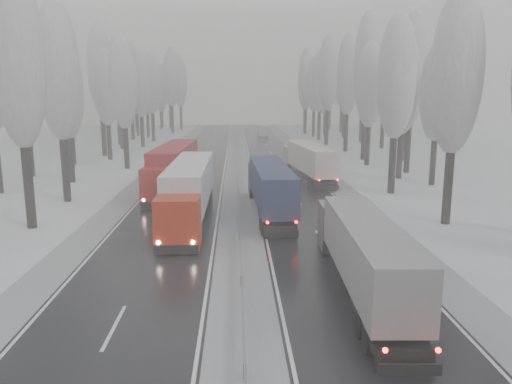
{
  "coord_description": "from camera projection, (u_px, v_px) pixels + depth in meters",
  "views": [
    {
      "loc": [
        -0.23,
        -19.06,
        9.41
      ],
      "look_at": [
        1.22,
        16.97,
        2.2
      ],
      "focal_mm": 35.0,
      "sensor_mm": 36.0,
      "label": 1
    }
  ],
  "objects": [
    {
      "name": "tree_58",
      "position": [
        58.0,
        72.0,
        41.83
      ],
      "size": [
        3.6,
        3.6,
        17.21
      ],
      "color": "black",
      "rests_on": "ground"
    },
    {
      "name": "truck_blue_box",
      "position": [
        270.0,
        185.0,
        39.03
      ],
      "size": [
        2.99,
        15.6,
        3.98
      ],
      "rotation": [
        0.0,
        0.0,
        0.04
      ],
      "color": "#1E264B",
      "rests_on": "ground"
    },
    {
      "name": "carriageway_right",
      "position": [
        291.0,
        188.0,
        50.13
      ],
      "size": [
        7.5,
        200.0,
        0.03
      ],
      "primitive_type": "cube",
      "color": "black",
      "rests_on": "ground"
    },
    {
      "name": "tree_22",
      "position": [
        370.0,
        86.0,
        63.87
      ],
      "size": [
        3.6,
        3.6,
        15.86
      ],
      "color": "black",
      "rests_on": "ground"
    },
    {
      "name": "tree_16",
      "position": [
        457.0,
        74.0,
        34.38
      ],
      "size": [
        3.6,
        3.6,
        16.53
      ],
      "color": "black",
      "rests_on": "ground"
    },
    {
      "name": "tree_26",
      "position": [
        348.0,
        75.0,
        78.88
      ],
      "size": [
        3.6,
        3.6,
        18.78
      ],
      "color": "black",
      "rests_on": "ground"
    },
    {
      "name": "median_guardrail",
      "position": [
        239.0,
        182.0,
        49.8
      ],
      "size": [
        0.12,
        200.0,
        0.76
      ],
      "color": "slate",
      "rests_on": "ground"
    },
    {
      "name": "tree_37",
      "position": [
        330.0,
        88.0,
        127.34
      ],
      "size": [
        3.6,
        3.6,
        16.37
      ],
      "color": "black",
      "rests_on": "ground"
    },
    {
      "name": "tree_75",
      "position": [
        135.0,
        81.0,
        118.47
      ],
      "size": [
        3.6,
        3.6,
        18.6
      ],
      "color": "black",
      "rests_on": "ground"
    },
    {
      "name": "truck_red_white",
      "position": [
        189.0,
        189.0,
        36.44
      ],
      "size": [
        2.8,
        16.81,
        4.3
      ],
      "rotation": [
        0.0,
        0.0,
        -0.01
      ],
      "color": "#A72009",
      "rests_on": "ground"
    },
    {
      "name": "tree_18",
      "position": [
        397.0,
        78.0,
        45.49
      ],
      "size": [
        3.6,
        3.6,
        16.58
      ],
      "color": "black",
      "rests_on": "ground"
    },
    {
      "name": "tree_67",
      "position": [
        119.0,
        83.0,
        82.61
      ],
      "size": [
        3.6,
        3.6,
        17.09
      ],
      "color": "black",
      "rests_on": "ground"
    },
    {
      "name": "tree_36",
      "position": [
        306.0,
        78.0,
        122.67
      ],
      "size": [
        3.6,
        3.6,
        20.23
      ],
      "color": "black",
      "rests_on": "ground"
    },
    {
      "name": "truck_red_red",
      "position": [
        173.0,
        166.0,
        47.7
      ],
      "size": [
        3.53,
        17.12,
        4.36
      ],
      "rotation": [
        0.0,
        0.0,
        -0.05
      ],
      "color": "#9C1108",
      "rests_on": "ground"
    },
    {
      "name": "tree_79",
      "position": [
        161.0,
        86.0,
        134.47
      ],
      "size": [
        3.6,
        3.6,
        17.07
      ],
      "color": "black",
      "rests_on": "ground"
    },
    {
      "name": "tree_77",
      "position": [
        160.0,
        93.0,
        128.38
      ],
      "size": [
        3.6,
        3.6,
        14.32
      ],
      "color": "black",
      "rests_on": "ground"
    },
    {
      "name": "tree_68",
      "position": [
        140.0,
        85.0,
        85.49
      ],
      "size": [
        3.6,
        3.6,
        16.65
      ],
      "color": "black",
      "rests_on": "ground"
    },
    {
      "name": "tree_24",
      "position": [
        367.0,
        65.0,
        68.64
      ],
      "size": [
        3.6,
        3.6,
        20.49
      ],
      "color": "black",
      "rests_on": "ground"
    },
    {
      "name": "tree_19",
      "position": [
        438.0,
        92.0,
        49.88
      ],
      "size": [
        3.6,
        3.6,
        14.57
      ],
      "color": "black",
      "rests_on": "ground"
    },
    {
      "name": "tree_71",
      "position": [
        130.0,
        76.0,
        98.74
      ],
      "size": [
        3.6,
        3.6,
        19.61
      ],
      "color": "black",
      "rests_on": "ground"
    },
    {
      "name": "tree_63",
      "position": [
        68.0,
        81.0,
        64.3
      ],
      "size": [
        3.6,
        3.6,
        16.88
      ],
      "color": "black",
      "rests_on": "ground"
    },
    {
      "name": "tree_72",
      "position": [
        147.0,
        91.0,
        104.62
      ],
      "size": [
        3.6,
        3.6,
        15.11
      ],
      "color": "black",
      "rests_on": "ground"
    },
    {
      "name": "tree_62",
      "position": [
        123.0,
        85.0,
        60.8
      ],
      "size": [
        3.6,
        3.6,
        16.04
      ],
      "color": "black",
      "rests_on": "ground"
    },
    {
      "name": "shoulder_right",
      "position": [
        340.0,
        187.0,
        50.32
      ],
      "size": [
        2.4,
        200.0,
        0.04
      ],
      "primitive_type": "cube",
      "color": "#A4A6AC",
      "rests_on": "ground"
    },
    {
      "name": "tree_66",
      "position": [
        122.0,
        90.0,
        78.98
      ],
      "size": [
        3.6,
        3.6,
        15.23
      ],
      "color": "black",
      "rests_on": "ground"
    },
    {
      "name": "tree_32",
      "position": [
        314.0,
        84.0,
        106.4
      ],
      "size": [
        3.6,
        3.6,
        17.33
      ],
      "color": "black",
      "rests_on": "ground"
    },
    {
      "name": "tree_56",
      "position": [
        17.0,
        58.0,
        33.05
      ],
      "size": [
        3.6,
        3.6,
        18.12
      ],
      "color": "black",
      "rests_on": "ground"
    },
    {
      "name": "truck_cream_box",
      "position": [
        308.0,
        159.0,
        54.43
      ],
      "size": [
        4.04,
        15.29,
        3.89
      ],
      "rotation": [
        0.0,
        0.0,
        0.11
      ],
      "color": "#A29C8F",
      "rests_on": "ground"
    },
    {
      "name": "ground",
      "position": [
        243.0,
        325.0,
        20.53
      ],
      "size": [
        260.0,
        260.0,
        0.0
      ],
      "primitive_type": "plane",
      "color": "white",
      "rests_on": "ground"
    },
    {
      "name": "tree_70",
      "position": [
        151.0,
        84.0,
        95.32
      ],
      "size": [
        3.6,
        3.6,
        17.09
      ],
      "color": "black",
      "rests_on": "ground"
    },
    {
      "name": "tree_20",
      "position": [
        404.0,
        86.0,
        53.7
      ],
      "size": [
        3.6,
        3.6,
        15.71
      ],
      "color": "black",
      "rests_on": "ground"
    },
    {
      "name": "tree_33",
      "position": [
        325.0,
        93.0,
        110.82
      ],
      "size": [
        3.6,
        3.6,
        14.33
      ],
      "color": "black",
      "rests_on": "ground"
    },
    {
      "name": "shoulder_left",
      "position": [
        136.0,
        189.0,
        49.52
      ],
      "size": [
        2.4,
        200.0,
        0.04
      ],
      "primitive_type": "cube",
      "color": "#A4A6AC",
      "rests_on": "ground"
    },
    {
      "name": "tree_35",
      "position": [
        342.0,
        82.0,
        117.5
      ],
      "size": [
        3.6,
        3.6,
        18.25
      ],
      "color": "black",
      "rests_on": "ground"
    },
    {
      "name": "tree_29",
      "position": [
        363.0,
        80.0,
        93.6
      ],
      "size": [
        3.6,
        3.6,
        18.11
      ],
      "color": "black",
      "rests_on": "ground"
    },
    {
      "name": "tree_30",
      "position": [
        320.0,
        82.0,
        98.98
      ],
      "size": [
        3.6,
        3.6,
        17.86
      ],
      "color": "black",
      "rests_on": "ground"
    },
    {
      "name": "tree_61",
      "position": [
        26.0,
        96.0,
        55.27
      ],
      "size": [
        3.6,
        3.6,
        13.95
      ],
      "color": "black",
      "rests_on": "ground"
    },
    {
      "name": "median_slush",
      "position": [
        239.0,
        188.0,
        49.92
      ],
      "size": [
        3.0,
        200.0,
        0.04
      ],
      "primitive_type": "cube",
      "color": "#A4A6AC",
      "rests_on": "ground"
    },
    {
      "name": "tree_78",
      "position": [
        169.0,
        80.0,
        130.35
      ],
      "size": [
        3.6,
        3.6,
        19.55
      ],
      "color": "black",
      "rests_on": "ground"
    },
    {
      "name": "tree_69",
      "position": [
        117.0,
        75.0,
        88.88
      ],
      "size": [
        3.6,
        3.6,
        19.35
      ],
      "color": "black",
      "rests_on": "ground"
    },
    {
      "name": "tree_28",
      "position": [
        328.0,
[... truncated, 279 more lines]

